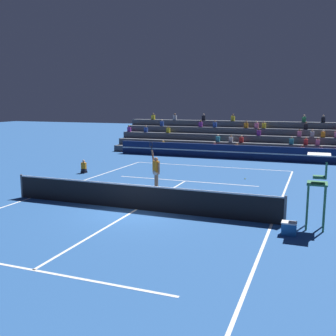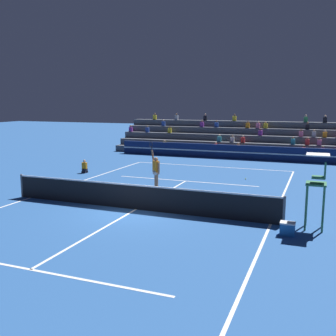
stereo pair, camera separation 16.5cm
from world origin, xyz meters
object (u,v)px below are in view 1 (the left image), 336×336
at_px(umpire_chair, 319,181).
at_px(tennis_ball, 245,179).
at_px(ball_kid_courtside, 84,168).
at_px(equipment_cooler, 289,228).
at_px(tennis_player, 156,171).

distance_m(umpire_chair, tennis_ball, 9.22).
height_order(ball_kid_courtside, equipment_cooler, ball_kid_courtside).
bearing_deg(tennis_ball, umpire_chair, -64.31).
xyz_separation_m(ball_kid_courtside, tennis_ball, (9.90, 1.59, -0.30)).
bearing_deg(umpire_chair, tennis_player, 154.88).
distance_m(umpire_chair, tennis_player, 8.46).
bearing_deg(equipment_cooler, tennis_player, 145.81).
distance_m(umpire_chair, equipment_cooler, 2.00).
xyz_separation_m(umpire_chair, tennis_player, (-7.63, 3.58, -0.73)).
bearing_deg(ball_kid_courtside, tennis_ball, 9.13).
bearing_deg(equipment_cooler, ball_kid_courtside, 149.64).
distance_m(tennis_player, equipment_cooler, 8.23).
xyz_separation_m(umpire_chair, ball_kid_courtside, (-13.83, 6.57, -1.39)).
relative_size(ball_kid_courtside, tennis_ball, 12.43).
distance_m(umpire_chair, ball_kid_courtside, 15.37).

